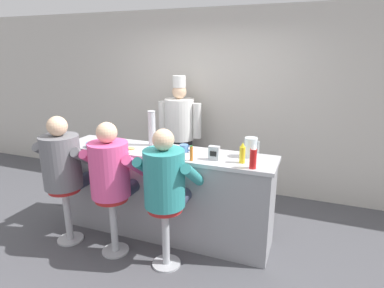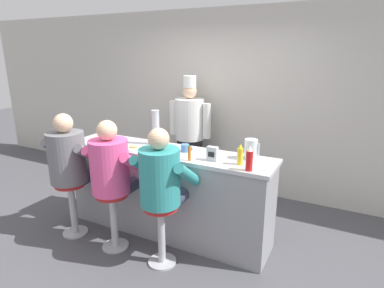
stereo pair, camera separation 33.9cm
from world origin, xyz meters
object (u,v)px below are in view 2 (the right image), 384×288
at_px(napkin_dispenser_chrome, 212,154).
at_px(diner_seated_teal, 162,181).
at_px(diner_seated_grey, 70,161).
at_px(cereal_bowl, 99,142).
at_px(diner_seated_pink, 112,170).
at_px(cook_in_whites_near, 190,129).
at_px(water_pitcher_clear, 251,149).
at_px(ketchup_bottle_red, 249,159).
at_px(cup_stack_steel, 156,127).
at_px(coffee_mug_blue, 185,148).
at_px(mustard_bottle_yellow, 240,155).
at_px(breakfast_plate, 134,148).
at_px(hot_sauce_bottle_orange, 189,153).

relative_size(napkin_dispenser_chrome, diner_seated_teal, 0.10).
bearing_deg(diner_seated_grey, cereal_bowl, 69.31).
xyz_separation_m(cereal_bowl, napkin_dispenser_chrome, (1.44, 0.07, 0.05)).
xyz_separation_m(diner_seated_pink, cook_in_whites_near, (-0.01, 1.77, 0.07)).
xyz_separation_m(water_pitcher_clear, diner_seated_teal, (-0.68, -0.64, -0.24)).
relative_size(cereal_bowl, diner_seated_pink, 0.11).
relative_size(ketchup_bottle_red, cup_stack_steel, 0.59).
height_order(cereal_bowl, coffee_mug_blue, coffee_mug_blue).
relative_size(mustard_bottle_yellow, breakfast_plate, 0.95).
bearing_deg(cup_stack_steel, coffee_mug_blue, -12.68).
height_order(cup_stack_steel, napkin_dispenser_chrome, cup_stack_steel).
relative_size(hot_sauce_bottle_orange, napkin_dispenser_chrome, 1.09).
distance_m(coffee_mug_blue, napkin_dispenser_chrome, 0.41).
height_order(breakfast_plate, cereal_bowl, cereal_bowl).
distance_m(ketchup_bottle_red, hot_sauce_bottle_orange, 0.62).
bearing_deg(napkin_dispenser_chrome, hot_sauce_bottle_orange, -152.27).
bearing_deg(water_pitcher_clear, diner_seated_pink, -153.63).
bearing_deg(cup_stack_steel, diner_seated_grey, -138.78).
bearing_deg(diner_seated_teal, mustard_bottle_yellow, 33.77).
bearing_deg(water_pitcher_clear, breakfast_plate, -167.93).
bearing_deg(mustard_bottle_yellow, cup_stack_steel, 168.59).
height_order(diner_seated_pink, diner_seated_teal, diner_seated_pink).
relative_size(coffee_mug_blue, cup_stack_steel, 0.35).
relative_size(coffee_mug_blue, diner_seated_pink, 0.10).
height_order(mustard_bottle_yellow, cereal_bowl, mustard_bottle_yellow).
distance_m(ketchup_bottle_red, breakfast_plate, 1.37).
bearing_deg(breakfast_plate, diner_seated_teal, -31.31).
bearing_deg(cereal_bowl, diner_seated_grey, -110.69).
bearing_deg(breakfast_plate, cook_in_whites_near, 90.68).
height_order(hot_sauce_bottle_orange, coffee_mug_blue, hot_sauce_bottle_orange).
bearing_deg(cook_in_whites_near, breakfast_plate, -89.32).
bearing_deg(mustard_bottle_yellow, diner_seated_grey, -167.18).
relative_size(cereal_bowl, diner_seated_grey, 0.10).
distance_m(cup_stack_steel, diner_seated_grey, 1.04).
relative_size(cereal_bowl, coffee_mug_blue, 1.06).
bearing_deg(coffee_mug_blue, ketchup_bottle_red, -17.02).
relative_size(breakfast_plate, diner_seated_pink, 0.15).
relative_size(napkin_dispenser_chrome, diner_seated_pink, 0.10).
distance_m(coffee_mug_blue, cup_stack_steel, 0.49).
relative_size(water_pitcher_clear, diner_seated_pink, 0.14).
relative_size(breakfast_plate, cereal_bowl, 1.47).
bearing_deg(diner_seated_grey, napkin_dispenser_chrome, 14.67).
height_order(cereal_bowl, napkin_dispenser_chrome, napkin_dispenser_chrome).
height_order(ketchup_bottle_red, breakfast_plate, ketchup_bottle_red).
height_order(diner_seated_grey, cook_in_whites_near, cook_in_whites_near).
distance_m(mustard_bottle_yellow, coffee_mug_blue, 0.68).
distance_m(ketchup_bottle_red, napkin_dispenser_chrome, 0.43).
height_order(water_pitcher_clear, diner_seated_teal, diner_seated_teal).
xyz_separation_m(coffee_mug_blue, cook_in_whites_near, (-0.58, 1.22, -0.11)).
bearing_deg(napkin_dispenser_chrome, ketchup_bottle_red, -14.51).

